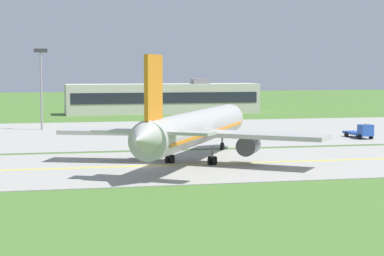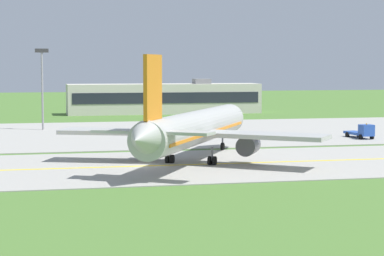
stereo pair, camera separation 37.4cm
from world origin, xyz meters
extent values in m
plane|color=#47702D|center=(0.00, 0.00, 0.00)|extent=(500.00, 500.00, 0.00)
cube|color=#9E9B93|center=(0.00, 0.00, 0.05)|extent=(240.00, 28.00, 0.10)
cube|color=#9E9B93|center=(10.00, 42.00, 0.05)|extent=(140.00, 52.00, 0.10)
cube|color=yellow|center=(0.00, 0.00, 0.11)|extent=(220.00, 0.60, 0.01)
cylinder|color=#ADADA8|center=(6.67, 2.39, 4.20)|extent=(20.18, 31.58, 4.00)
cone|color=#ADADA8|center=(15.60, 18.24, 4.20)|extent=(4.59, 4.13, 3.80)
cone|color=#ADADA8|center=(-2.37, -13.64, 4.60)|extent=(4.53, 4.46, 3.40)
cube|color=orange|center=(6.67, 2.39, 3.70)|extent=(18.91, 29.25, 0.36)
cube|color=#1E232D|center=(14.52, 16.33, 4.90)|extent=(3.85, 3.24, 0.70)
cube|color=#ADADA8|center=(-1.82, 4.64, 3.70)|extent=(15.72, 9.94, 0.50)
cylinder|color=#47474C|center=(0.91, 5.40, 2.30)|extent=(3.67, 4.09, 2.30)
cylinder|color=black|center=(1.69, 6.80, 2.30)|extent=(1.95, 1.25, 2.10)
cube|color=#ADADA8|center=(12.99, -3.70, 3.70)|extent=(14.83, 12.92, 0.50)
cylinder|color=#47474C|center=(12.23, -0.98, 2.30)|extent=(3.67, 4.09, 2.30)
cylinder|color=black|center=(13.02, 0.42, 2.30)|extent=(1.95, 1.25, 2.10)
cube|color=orange|center=(-0.70, -10.68, 9.45)|extent=(2.51, 4.03, 6.50)
cube|color=#ADADA8|center=(-3.58, -9.28, 5.00)|extent=(6.46, 4.59, 0.30)
cube|color=#ADADA8|center=(1.99, -12.43, 5.00)|extent=(6.28, 5.43, 0.30)
cylinder|color=slate|center=(13.05, 13.71, 1.38)|extent=(0.24, 0.24, 1.65)
cylinder|color=black|center=(13.05, 13.71, 0.55)|extent=(0.84, 1.13, 1.10)
cylinder|color=slate|center=(3.42, 1.92, 1.38)|extent=(0.24, 0.24, 1.65)
cylinder|color=black|center=(3.18, 2.06, 0.55)|extent=(0.84, 1.13, 1.10)
cylinder|color=black|center=(3.66, 1.79, 0.55)|extent=(0.84, 1.13, 1.10)
cylinder|color=slate|center=(7.95, -0.63, 1.38)|extent=(0.24, 0.24, 1.65)
cylinder|color=black|center=(7.71, -0.50, 0.55)|extent=(0.84, 1.13, 1.10)
cylinder|color=black|center=(8.19, -0.77, 0.55)|extent=(0.84, 1.13, 1.10)
cube|color=#264CA5|center=(38.96, 23.04, 1.50)|extent=(2.13, 1.95, 1.80)
cube|color=#1E232D|center=(39.02, 22.27, 1.81)|extent=(1.84, 0.26, 0.81)
cube|color=#264CA5|center=(38.70, 26.23, 0.80)|extent=(2.45, 4.75, 0.40)
cylinder|color=orange|center=(38.96, 23.04, 2.50)|extent=(0.20, 0.20, 0.18)
cylinder|color=black|center=(39.95, 23.12, 0.45)|extent=(0.37, 0.92, 0.90)
cylinder|color=black|center=(37.96, 22.96, 0.45)|extent=(0.37, 0.92, 0.90)
cylinder|color=black|center=(39.68, 27.23, 0.45)|extent=(0.37, 0.92, 0.90)
cylinder|color=black|center=(37.59, 27.06, 0.45)|extent=(0.37, 0.92, 0.90)
cube|color=beige|center=(19.63, 93.36, 3.64)|extent=(47.12, 8.91, 7.27)
cube|color=#1E232D|center=(19.63, 88.86, 4.00)|extent=(45.23, 0.10, 2.62)
cube|color=slate|center=(29.05, 93.36, 7.87)|extent=(4.00, 4.00, 1.20)
cylinder|color=gray|center=(-10.36, 51.56, 7.00)|extent=(0.36, 0.36, 14.00)
cube|color=#333333|center=(-10.36, 51.56, 14.35)|extent=(2.40, 0.50, 0.70)
camera|label=1|loc=(-13.13, -82.31, 11.51)|focal=68.33mm
camera|label=2|loc=(-12.77, -82.39, 11.51)|focal=68.33mm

